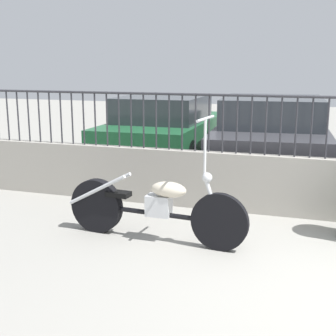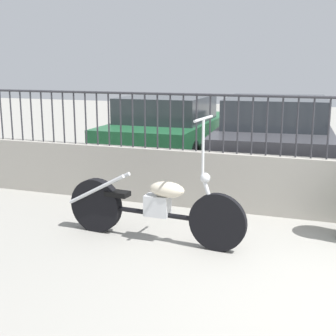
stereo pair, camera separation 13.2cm
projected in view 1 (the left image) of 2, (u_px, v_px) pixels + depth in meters
The scene contains 3 objects.
motorcycle_black at pixel (146, 206), 5.37m from camera, with size 2.20×0.52×1.45m.
car_green at pixel (165, 128), 9.95m from camera, with size 1.92×4.19×1.35m.
car_dark_grey at pixel (271, 135), 8.60m from camera, with size 2.23×4.51×1.43m.
Camera 1 is at (-0.45, -4.00, 1.98)m, focal length 50.00 mm.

